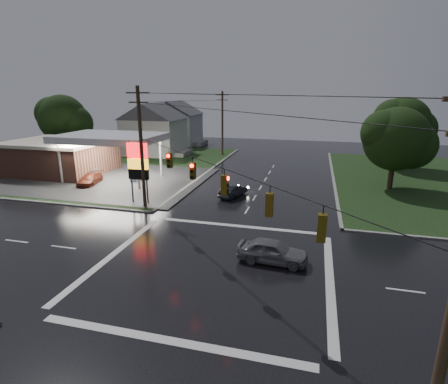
% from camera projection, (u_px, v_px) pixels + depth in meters
% --- Properties ---
extents(ground, '(120.00, 120.00, 0.00)m').
position_uv_depth(ground, '(214.00, 266.00, 21.87)').
color(ground, black).
rests_on(ground, ground).
extents(grass_nw, '(36.00, 36.00, 0.08)m').
position_uv_depth(grass_nw, '(96.00, 164.00, 52.30)').
color(grass_nw, black).
rests_on(grass_nw, ground).
extents(gas_station, '(26.20, 18.00, 5.60)m').
position_uv_depth(gas_station, '(67.00, 154.00, 45.67)').
color(gas_station, '#2D2D2D').
rests_on(gas_station, ground).
extents(pylon_sign, '(2.00, 0.35, 6.00)m').
position_uv_depth(pylon_sign, '(138.00, 163.00, 33.04)').
color(pylon_sign, '#59595E').
rests_on(pylon_sign, ground).
extents(utility_pole_nw, '(2.20, 0.32, 11.00)m').
position_uv_depth(utility_pole_nw, '(141.00, 147.00, 31.39)').
color(utility_pole_nw, '#382619').
rests_on(utility_pole_nw, ground).
extents(utility_pole_n, '(2.20, 0.32, 10.50)m').
position_uv_depth(utility_pole_n, '(222.00, 123.00, 57.94)').
color(utility_pole_n, '#382619').
rests_on(utility_pole_n, ground).
extents(traffic_signals, '(26.87, 26.87, 1.47)m').
position_uv_depth(traffic_signals, '(213.00, 165.00, 20.03)').
color(traffic_signals, black).
rests_on(traffic_signals, ground).
extents(house_near, '(11.05, 8.48, 8.60)m').
position_uv_depth(house_near, '(154.00, 128.00, 59.15)').
color(house_near, silver).
rests_on(house_near, ground).
extents(house_far, '(11.05, 8.48, 8.60)m').
position_uv_depth(house_far, '(176.00, 122.00, 70.54)').
color(house_far, silver).
rests_on(house_far, ground).
extents(tree_nw_behind, '(8.93, 7.60, 10.00)m').
position_uv_depth(tree_nw_behind, '(64.00, 119.00, 56.19)').
color(tree_nw_behind, black).
rests_on(tree_nw_behind, ground).
extents(tree_ne_near, '(7.99, 6.80, 8.98)m').
position_uv_depth(tree_ne_near, '(397.00, 139.00, 37.32)').
color(tree_ne_near, black).
rests_on(tree_ne_near, ground).
extents(tree_ne_far, '(8.46, 7.20, 9.80)m').
position_uv_depth(tree_ne_far, '(404.00, 124.00, 47.57)').
color(tree_ne_far, black).
rests_on(tree_ne_far, ground).
extents(car_north, '(2.48, 4.06, 1.26)m').
position_uv_depth(car_north, '(233.00, 191.00, 36.05)').
color(car_north, black).
rests_on(car_north, ground).
extents(car_crossing, '(4.58, 2.10, 1.52)m').
position_uv_depth(car_crossing, '(273.00, 251.00, 22.22)').
color(car_crossing, slate).
rests_on(car_crossing, ground).
extents(car_pump, '(2.59, 4.63, 1.27)m').
position_uv_depth(car_pump, '(90.00, 179.00, 40.69)').
color(car_pump, '#5C2315').
rests_on(car_pump, ground).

